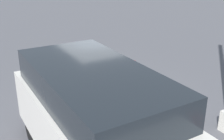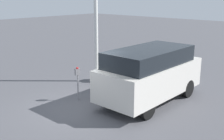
{
  "view_description": "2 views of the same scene",
  "coord_description": "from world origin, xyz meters",
  "px_view_note": "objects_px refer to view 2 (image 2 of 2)",
  "views": [
    {
      "loc": [
        6.73,
        -3.69,
        4.06
      ],
      "look_at": [
        0.58,
        -0.1,
        1.31
      ],
      "focal_mm": 45.0,
      "sensor_mm": 36.0,
      "label": 1
    },
    {
      "loc": [
        -6.61,
        -7.63,
        4.23
      ],
      "look_at": [
        1.15,
        -0.63,
        1.42
      ],
      "focal_mm": 45.0,
      "sensor_mm": 36.0,
      "label": 2
    }
  ],
  "objects_px": {
    "parked_van": "(150,73)",
    "lamp_post": "(96,30)",
    "parking_meter_near": "(78,76)",
    "fire_hydrant": "(146,67)",
    "parking_meter_far": "(150,55)"
  },
  "relations": [
    {
      "from": "lamp_post",
      "to": "parked_van",
      "type": "xyz_separation_m",
      "value": [
        -0.52,
        -3.57,
        -1.36
      ]
    },
    {
      "from": "parking_meter_far",
      "to": "lamp_post",
      "type": "bearing_deg",
      "value": 163.16
    },
    {
      "from": "parking_meter_near",
      "to": "parking_meter_far",
      "type": "bearing_deg",
      "value": 11.38
    },
    {
      "from": "parking_meter_far",
      "to": "parking_meter_near",
      "type": "bearing_deg",
      "value": -168.62
    },
    {
      "from": "parked_van",
      "to": "fire_hydrant",
      "type": "xyz_separation_m",
      "value": [
        3.16,
        2.39,
        -0.76
      ]
    },
    {
      "from": "parking_meter_near",
      "to": "lamp_post",
      "type": "distance_m",
      "value": 3.16
    },
    {
      "from": "parking_meter_near",
      "to": "fire_hydrant",
      "type": "bearing_deg",
      "value": 14.52
    },
    {
      "from": "fire_hydrant",
      "to": "parking_meter_far",
      "type": "bearing_deg",
      "value": -101.84
    },
    {
      "from": "parked_van",
      "to": "parking_meter_near",
      "type": "bearing_deg",
      "value": 130.58
    },
    {
      "from": "lamp_post",
      "to": "fire_hydrant",
      "type": "xyz_separation_m",
      "value": [
        2.64,
        -1.18,
        -2.12
      ]
    },
    {
      "from": "parking_meter_near",
      "to": "parking_meter_far",
      "type": "height_order",
      "value": "parking_meter_far"
    },
    {
      "from": "parking_meter_far",
      "to": "lamp_post",
      "type": "distance_m",
      "value": 3.28
    },
    {
      "from": "parking_meter_far",
      "to": "parked_van",
      "type": "xyz_separation_m",
      "value": [
        -3.1,
        -2.12,
        0.05
      ]
    },
    {
      "from": "fire_hydrant",
      "to": "parking_meter_near",
      "type": "bearing_deg",
      "value": -178.08
    },
    {
      "from": "parked_van",
      "to": "lamp_post",
      "type": "bearing_deg",
      "value": 81.66
    }
  ]
}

